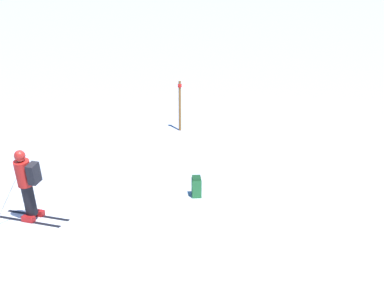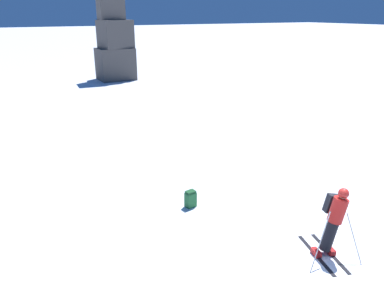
# 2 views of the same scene
# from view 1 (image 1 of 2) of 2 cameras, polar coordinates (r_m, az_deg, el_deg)

# --- Properties ---
(ground_plane) EXTENTS (300.00, 300.00, 0.00)m
(ground_plane) POSITION_cam_1_polar(r_m,az_deg,el_deg) (14.98, -13.45, -5.89)
(ground_plane) COLOR white
(skier) EXTENTS (1.27, 1.64, 1.70)m
(skier) POSITION_cam_1_polar(r_m,az_deg,el_deg) (14.15, -14.49, -3.29)
(skier) COLOR black
(skier) RESTS_ON ground
(spare_backpack) EXTENTS (0.33, 0.26, 0.50)m
(spare_backpack) POSITION_cam_1_polar(r_m,az_deg,el_deg) (15.38, 0.40, -3.81)
(spare_backpack) COLOR #236633
(spare_backpack) RESTS_ON ground
(trail_marker) EXTENTS (0.13, 0.13, 1.65)m
(trail_marker) POSITION_cam_1_polar(r_m,az_deg,el_deg) (20.91, -1.09, 3.65)
(trail_marker) COLOR brown
(trail_marker) RESTS_ON ground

